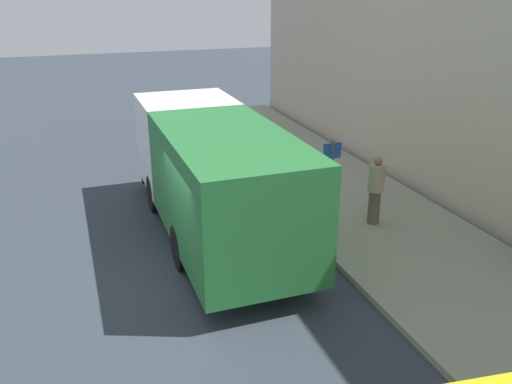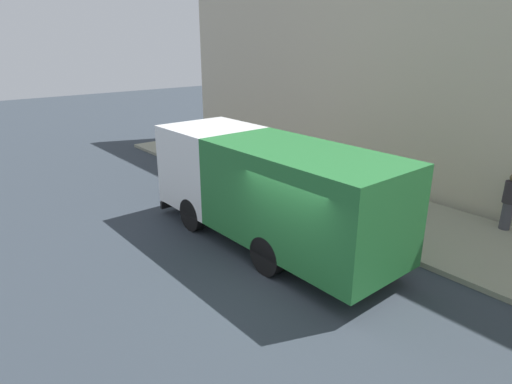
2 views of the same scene
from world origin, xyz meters
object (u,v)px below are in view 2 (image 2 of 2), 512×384
pedestrian_walking (381,187)px  pedestrian_standing (510,201)px  traffic_cone_orange (254,180)px  large_utility_truck (268,186)px  street_sign_post (362,183)px

pedestrian_walking → pedestrian_standing: pedestrian_walking is taller
pedestrian_walking → traffic_cone_orange: 4.66m
large_utility_truck → traffic_cone_orange: (2.40, 3.49, -1.18)m
large_utility_truck → pedestrian_standing: (5.76, -3.88, -0.65)m
street_sign_post → large_utility_truck: bearing=154.7°
large_utility_truck → traffic_cone_orange: 4.40m
traffic_cone_orange → pedestrian_walking: bearing=-71.3°
pedestrian_standing → traffic_cone_orange: bearing=37.0°
large_utility_truck → pedestrian_walking: 4.03m
large_utility_truck → pedestrian_standing: size_ratio=4.66×
pedestrian_standing → traffic_cone_orange: 8.12m
pedestrian_walking → traffic_cone_orange: size_ratio=2.56×
pedestrian_walking → traffic_cone_orange: (-1.48, 4.38, -0.57)m
large_utility_truck → traffic_cone_orange: size_ratio=11.42×
large_utility_truck → street_sign_post: (2.48, -1.17, -0.12)m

